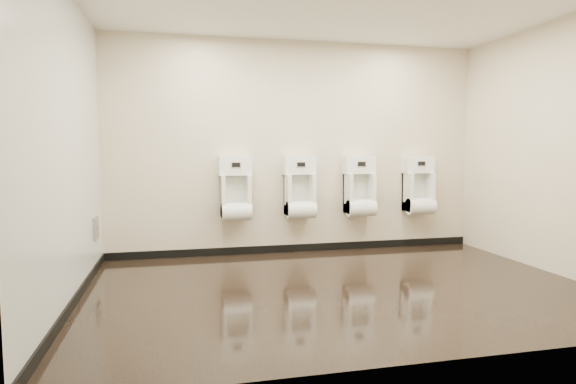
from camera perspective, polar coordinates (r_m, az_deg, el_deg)
name	(u,v)px	position (r m, az deg, el deg)	size (l,w,h in m)	color
ground	(341,287)	(4.95, 6.29, -11.16)	(5.00, 3.50, 0.00)	black
ceiling	(344,0)	(4.96, 6.63, 21.66)	(5.00, 3.50, 0.00)	silver
back_wall	(298,148)	(6.43, 1.21, 5.25)	(5.00, 0.02, 2.80)	beige
front_wall	(436,147)	(3.16, 17.16, 5.16)	(5.00, 0.02, 2.80)	beige
left_wall	(67,147)	(4.57, -24.70, 4.84)	(0.02, 3.50, 2.80)	beige
right_wall	(558,148)	(6.06, 29.40, 4.60)	(0.02, 3.50, 2.80)	beige
tile_overlay_left	(68,147)	(4.57, -24.63, 4.84)	(0.01, 3.50, 2.80)	silver
skirting_back	(298,248)	(6.55, 1.22, -6.64)	(5.00, 0.02, 0.10)	black
skirting_left	(75,300)	(4.76, -23.93, -11.62)	(0.02, 3.50, 0.10)	black
access_panel	(96,228)	(5.82, -21.82, -4.01)	(0.04, 0.25, 0.25)	#9E9EA3
urinal_0	(236,193)	(6.16, -6.21, -0.15)	(0.43, 0.32, 0.80)	white
urinal_1	(300,192)	(6.31, 1.42, 0.01)	(0.43, 0.32, 0.80)	white
urinal_2	(360,191)	(6.57, 8.49, 0.16)	(0.43, 0.32, 0.80)	white
urinal_3	(419,189)	(6.94, 15.24, 0.29)	(0.43, 0.32, 0.80)	white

